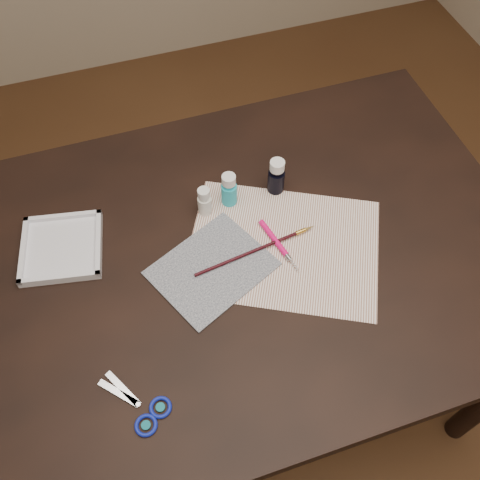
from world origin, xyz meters
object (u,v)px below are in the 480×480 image
object	(u,v)px
canvas	(212,268)
palette_tray	(62,247)
scissors	(130,403)
paint_bottle_white	(204,201)
paint_bottle_cyan	(229,189)
paint_bottle_navy	(276,176)
paper	(284,246)

from	to	relation	value
canvas	palette_tray	xyz separation A→B (m)	(-0.30, 0.15, 0.01)
canvas	scissors	world-z (taller)	scissors
paint_bottle_white	paint_bottle_cyan	bearing A→B (deg)	9.97
canvas	palette_tray	distance (m)	0.34
palette_tray	paint_bottle_cyan	bearing A→B (deg)	2.08
paint_bottle_white	palette_tray	size ratio (longest dim) A/B	0.45
paint_bottle_cyan	palette_tray	world-z (taller)	paint_bottle_cyan
paint_bottle_white	palette_tray	bearing A→B (deg)	-179.43
canvas	paint_bottle_navy	world-z (taller)	paint_bottle_navy
paint_bottle_white	paint_bottle_cyan	distance (m)	0.06
canvas	paint_bottle_cyan	size ratio (longest dim) A/B	2.66
paper	paint_bottle_white	bearing A→B (deg)	132.96
paper	paint_bottle_cyan	bearing A→B (deg)	115.54
paint_bottle_navy	palette_tray	size ratio (longest dim) A/B	0.55
paint_bottle_white	paper	bearing A→B (deg)	-47.04
paper	scissors	world-z (taller)	scissors
paint_bottle_cyan	palette_tray	distance (m)	0.40
paint_bottle_navy	paint_bottle_cyan	bearing A→B (deg)	-179.60
paper	canvas	distance (m)	0.17
palette_tray	paint_bottle_white	bearing A→B (deg)	0.57
paint_bottle_cyan	canvas	bearing A→B (deg)	-118.99
paint_bottle_cyan	paint_bottle_navy	world-z (taller)	paint_bottle_navy
paint_bottle_white	palette_tray	xyz separation A→B (m)	(-0.33, -0.00, -0.03)
canvas	palette_tray	size ratio (longest dim) A/B	1.38
paint_bottle_navy	palette_tray	xyz separation A→B (m)	(-0.51, -0.02, -0.04)
paint_bottle_cyan	palette_tray	xyz separation A→B (m)	(-0.39, -0.01, -0.03)
canvas	scissors	distance (m)	0.33
paper	canvas	bearing A→B (deg)	-177.94
scissors	palette_tray	bearing A→B (deg)	-32.09
canvas	paint_bottle_navy	distance (m)	0.27
paint_bottle_cyan	palette_tray	bearing A→B (deg)	-177.92
paper	scissors	distance (m)	0.46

